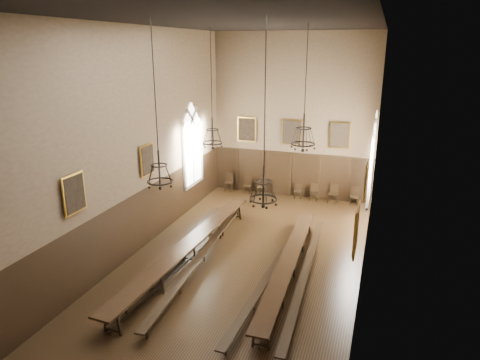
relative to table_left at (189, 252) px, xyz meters
The scene contains 33 objects.
floor 2.09m from the table_left, ahead, with size 9.00×18.00×0.02m, color black.
ceiling 8.83m from the table_left, ahead, with size 9.00×18.00×0.02m, color black.
wall_back 10.25m from the table_left, 77.48° to the left, with size 9.00×0.02×9.00m, color #776349.
wall_front 9.95m from the table_left, 77.03° to the right, with size 9.00×0.02×9.00m, color #776349.
wall_left 4.78m from the table_left, behind, with size 0.02×18.00×9.00m, color #776349.
wall_right 7.72m from the table_left, ahead, with size 0.02×18.00×9.00m, color #776349.
wainscot_panelling 2.21m from the table_left, ahead, with size 9.00×18.00×2.50m, color black, non-canonical shape.
table_left is the anchor object (origin of this frame).
table_right 3.96m from the table_left, ahead, with size 1.00×9.28×0.72m.
bench_left_outer 0.73m from the table_left, 149.97° to the left, with size 0.69×9.08×0.41m.
bench_left_inner 0.60m from the table_left, 22.21° to the left, with size 0.98×10.70×0.48m.
bench_right_inner 3.49m from the table_left, ahead, with size 0.74×10.12×0.46m.
bench_right_outer 4.63m from the table_left, ahead, with size 0.69×9.58×0.43m.
chair_0 8.90m from the table_left, 100.13° to the left, with size 0.50×0.50×1.04m.
chair_1 8.72m from the table_left, 92.78° to the left, with size 0.48×0.48×0.98m.
chair_2 8.65m from the table_left, 86.91° to the left, with size 0.50×0.50×1.00m.
chair_4 9.14m from the table_left, 73.69° to the left, with size 0.43×0.43×0.87m.
chair_5 9.39m from the table_left, 68.32° to the left, with size 0.45×0.45×0.94m.
chair_6 9.81m from the table_left, 62.59° to the left, with size 0.55×0.55×1.03m.
chair_7 10.36m from the table_left, 56.94° to the left, with size 0.44×0.44×0.99m.
chandelier_back_left 5.15m from the table_left, 94.12° to the left, with size 0.89×0.89×4.99m.
chandelier_back_right 6.35m from the table_left, 29.67° to the left, with size 0.95×0.95×4.57m.
chandelier_front_left 4.77m from the table_left, 82.94° to the right, with size 0.82×0.82×5.02m.
chandelier_front_right 5.96m from the table_left, 34.57° to the right, with size 0.82×0.82×5.19m.
portrait_back_0 9.64m from the table_left, 93.56° to the left, with size 1.10×0.12×1.40m.
portrait_back_1 9.84m from the table_left, 77.30° to the left, with size 1.10×0.12×1.40m.
portrait_back_2 10.68m from the table_left, 62.85° to the left, with size 1.10×0.12×1.40m.
portrait_left_0 4.20m from the table_left, 153.56° to the left, with size 0.12×1.00×1.30m.
portrait_left_1 5.23m from the table_left, 125.08° to the right, with size 0.12×1.00×1.30m.
portrait_right_0 7.30m from the table_left, 10.29° to the left, with size 0.12×1.00×1.30m.
portrait_right_1 7.94m from the table_left, 27.46° to the right, with size 0.12×1.00×1.30m.
window_right 9.10m from the table_left, 41.21° to the left, with size 0.20×2.20×4.60m, color white, non-canonical shape.
window_left 6.83m from the table_left, 112.89° to the left, with size 0.20×2.20×4.60m, color white, non-canonical shape.
Camera 1 is at (4.81, -13.99, 8.17)m, focal length 32.00 mm.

